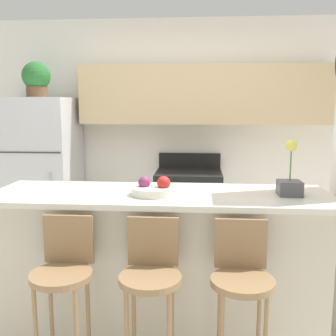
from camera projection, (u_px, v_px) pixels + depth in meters
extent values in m
cube|color=white|center=(177.00, 134.00, 4.49)|extent=(5.60, 0.06, 2.55)
cube|color=tan|center=(205.00, 95.00, 4.21)|extent=(2.68, 0.32, 0.62)
cube|color=white|center=(190.00, 102.00, 4.25)|extent=(0.66, 0.28, 0.12)
cube|color=beige|center=(160.00, 272.00, 2.62)|extent=(2.07, 0.56, 1.01)
cube|color=beige|center=(160.00, 195.00, 2.54)|extent=(2.19, 0.68, 0.04)
cube|color=silver|center=(43.00, 201.00, 4.30)|extent=(0.74, 0.71, 1.15)
cube|color=silver|center=(39.00, 123.00, 4.17)|extent=(0.74, 0.71, 0.54)
cube|color=#333333|center=(25.00, 152.00, 3.86)|extent=(0.71, 0.01, 0.01)
cylinder|color=#B2B2B7|center=(51.00, 204.00, 3.91)|extent=(0.02, 0.02, 0.63)
cube|color=white|center=(188.00, 215.00, 4.25)|extent=(0.69, 0.63, 0.85)
cube|color=black|center=(189.00, 174.00, 4.18)|extent=(0.69, 0.63, 0.06)
cube|color=black|center=(190.00, 160.00, 4.45)|extent=(0.69, 0.04, 0.16)
cube|color=black|center=(188.00, 220.00, 3.93)|extent=(0.42, 0.01, 0.27)
cylinder|color=olive|center=(61.00, 276.00, 2.12)|extent=(0.34, 0.34, 0.03)
cube|color=olive|center=(69.00, 239.00, 2.24)|extent=(0.29, 0.02, 0.28)
cylinder|color=olive|center=(52.00, 324.00, 2.29)|extent=(0.02, 0.02, 0.67)
cylinder|color=olive|center=(89.00, 326.00, 2.28)|extent=(0.02, 0.02, 0.67)
cylinder|color=olive|center=(150.00, 279.00, 2.09)|extent=(0.34, 0.34, 0.03)
cube|color=olive|center=(153.00, 241.00, 2.20)|extent=(0.29, 0.02, 0.28)
cylinder|color=olive|center=(134.00, 328.00, 2.26)|extent=(0.02, 0.02, 0.67)
cylinder|color=olive|center=(172.00, 329.00, 2.24)|extent=(0.02, 0.02, 0.67)
cylinder|color=olive|center=(243.00, 282.00, 2.05)|extent=(0.34, 0.34, 0.03)
cube|color=olive|center=(241.00, 244.00, 2.16)|extent=(0.29, 0.02, 0.28)
cylinder|color=olive|center=(219.00, 331.00, 2.22)|extent=(0.02, 0.02, 0.67)
cylinder|color=olive|center=(258.00, 333.00, 2.20)|extent=(0.02, 0.02, 0.67)
cylinder|color=brown|center=(37.00, 92.00, 4.12)|extent=(0.22, 0.22, 0.11)
sphere|color=#286B2D|center=(36.00, 76.00, 4.09)|extent=(0.29, 0.29, 0.29)
cube|color=#4C4C51|center=(289.00, 188.00, 2.45)|extent=(0.14, 0.14, 0.09)
cylinder|color=#386633|center=(291.00, 165.00, 2.43)|extent=(0.01, 0.01, 0.20)
sphere|color=#DBCC4C|center=(292.00, 145.00, 2.41)|extent=(0.07, 0.07, 0.07)
cylinder|color=silver|center=(154.00, 191.00, 2.47)|extent=(0.28, 0.28, 0.05)
sphere|color=red|center=(164.00, 183.00, 2.46)|extent=(0.09, 0.09, 0.09)
sphere|color=#7A2D56|center=(144.00, 182.00, 2.49)|extent=(0.08, 0.08, 0.08)
cylinder|color=black|center=(90.00, 243.00, 4.07)|extent=(0.28, 0.28, 0.38)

